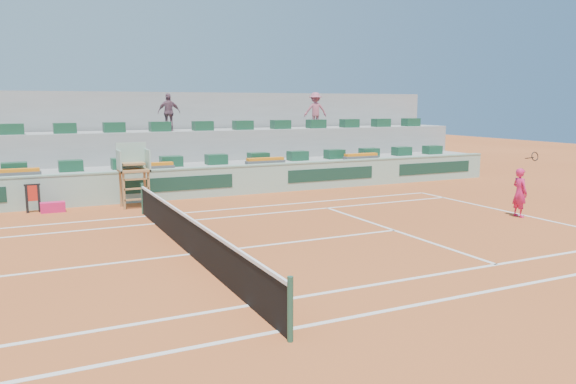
# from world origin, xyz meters

# --- Properties ---
(ground) EXTENTS (90.00, 90.00, 0.00)m
(ground) POSITION_xyz_m (0.00, 0.00, 0.00)
(ground) COLOR #A2491F
(ground) RESTS_ON ground
(seating_tier_lower) EXTENTS (36.00, 4.00, 1.20)m
(seating_tier_lower) POSITION_xyz_m (0.00, 10.70, 0.60)
(seating_tier_lower) COLOR #999997
(seating_tier_lower) RESTS_ON ground
(seating_tier_upper) EXTENTS (36.00, 2.40, 2.60)m
(seating_tier_upper) POSITION_xyz_m (0.00, 12.30, 1.30)
(seating_tier_upper) COLOR #999997
(seating_tier_upper) RESTS_ON ground
(stadium_back_wall) EXTENTS (36.00, 0.40, 4.40)m
(stadium_back_wall) POSITION_xyz_m (0.00, 13.90, 2.20)
(stadium_back_wall) COLOR #999997
(stadium_back_wall) RESTS_ON ground
(player_bag) EXTENTS (0.83, 0.37, 0.37)m
(player_bag) POSITION_xyz_m (-2.84, 7.66, 0.18)
(player_bag) COLOR #D51B5A
(player_bag) RESTS_ON ground
(spectator_mid) EXTENTS (1.06, 0.58, 1.71)m
(spectator_mid) POSITION_xyz_m (2.49, 11.91, 3.45)
(spectator_mid) COLOR #704B5A
(spectator_mid) RESTS_ON seating_tier_upper
(spectator_right) EXTENTS (1.30, 0.96, 1.80)m
(spectator_right) POSITION_xyz_m (9.95, 11.70, 3.50)
(spectator_right) COLOR #A45264
(spectator_right) RESTS_ON seating_tier_upper
(court_lines) EXTENTS (23.89, 11.09, 0.01)m
(court_lines) POSITION_xyz_m (0.00, 0.00, 0.01)
(court_lines) COLOR silver
(court_lines) RESTS_ON ground
(tennis_net) EXTENTS (0.10, 11.97, 1.10)m
(tennis_net) POSITION_xyz_m (0.00, 0.00, 0.53)
(tennis_net) COLOR black
(tennis_net) RESTS_ON ground
(advertising_hoarding) EXTENTS (36.00, 0.34, 1.26)m
(advertising_hoarding) POSITION_xyz_m (0.02, 8.50, 0.63)
(advertising_hoarding) COLOR #8EB3A2
(advertising_hoarding) RESTS_ON ground
(umpire_chair) EXTENTS (1.10, 0.90, 2.40)m
(umpire_chair) POSITION_xyz_m (0.00, 7.50, 1.54)
(umpire_chair) COLOR olive
(umpire_chair) RESTS_ON ground
(seat_row_lower) EXTENTS (32.90, 0.60, 0.44)m
(seat_row_lower) POSITION_xyz_m (0.00, 9.80, 1.42)
(seat_row_lower) COLOR #17452C
(seat_row_lower) RESTS_ON seating_tier_lower
(seat_row_upper) EXTENTS (32.90, 0.60, 0.44)m
(seat_row_upper) POSITION_xyz_m (0.00, 11.70, 2.82)
(seat_row_upper) COLOR #17452C
(seat_row_upper) RESTS_ON seating_tier_upper
(flower_planters) EXTENTS (26.80, 0.36, 0.28)m
(flower_planters) POSITION_xyz_m (-1.50, 9.00, 1.33)
(flower_planters) COLOR #515151
(flower_planters) RESTS_ON seating_tier_lower
(towel_rack) EXTENTS (0.54, 0.09, 1.03)m
(towel_rack) POSITION_xyz_m (-3.47, 7.89, 0.60)
(towel_rack) COLOR black
(towel_rack) RESTS_ON ground
(tennis_player) EXTENTS (0.47, 0.89, 2.28)m
(tennis_player) POSITION_xyz_m (11.52, -0.11, 0.85)
(tennis_player) COLOR #D51B5A
(tennis_player) RESTS_ON ground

